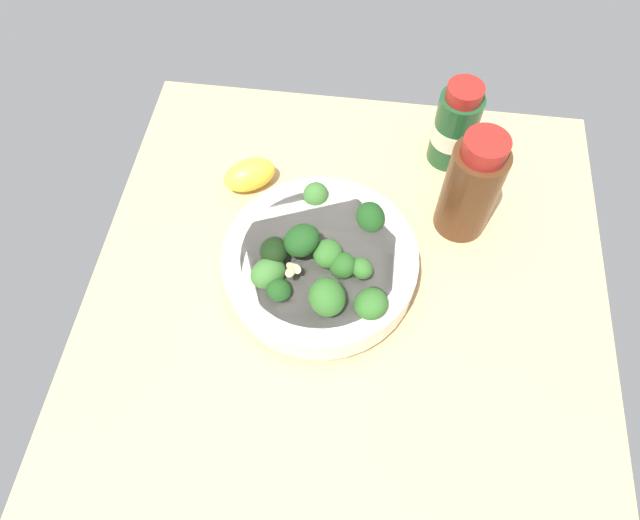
# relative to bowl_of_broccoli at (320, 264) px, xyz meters

# --- Properties ---
(ground_plane) EXTENTS (0.63, 0.63, 0.05)m
(ground_plane) POSITION_rel_bowl_of_broccoli_xyz_m (0.00, 0.03, -0.06)
(ground_plane) COLOR tan
(bowl_of_broccoli) EXTENTS (0.23, 0.23, 0.10)m
(bowl_of_broccoli) POSITION_rel_bowl_of_broccoli_xyz_m (0.00, 0.00, 0.00)
(bowl_of_broccoli) COLOR silver
(bowl_of_broccoli) RESTS_ON ground_plane
(lemon_wedge) EXTENTS (0.07, 0.08, 0.04)m
(lemon_wedge) POSITION_rel_bowl_of_broccoli_xyz_m (-0.13, -0.11, -0.02)
(lemon_wedge) COLOR yellow
(lemon_wedge) RESTS_ON ground_plane
(bottle_tall) EXTENTS (0.07, 0.07, 0.15)m
(bottle_tall) POSITION_rel_bowl_of_broccoli_xyz_m (-0.11, 0.17, 0.04)
(bottle_tall) COLOR #472814
(bottle_tall) RESTS_ON ground_plane
(bottle_short) EXTENTS (0.06, 0.06, 0.13)m
(bottle_short) POSITION_rel_bowl_of_broccoli_xyz_m (-0.22, 0.15, 0.02)
(bottle_short) COLOR #194723
(bottle_short) RESTS_ON ground_plane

